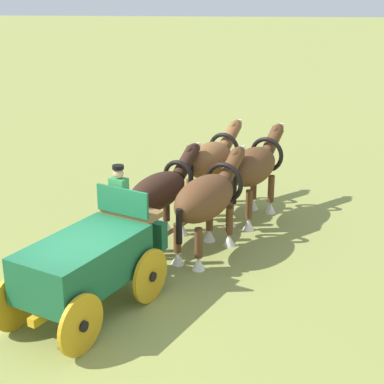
{
  "coord_description": "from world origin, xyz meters",
  "views": [
    {
      "loc": [
        -10.0,
        -2.99,
        6.1
      ],
      "look_at": [
        3.95,
        -1.69,
        1.2
      ],
      "focal_mm": 56.08,
      "sensor_mm": 36.0,
      "label": 1
    }
  ],
  "objects_px": {
    "draft_horse_rear_off": "(207,198)",
    "draft_horse_lead_near": "(212,161)",
    "show_wagon": "(89,261)",
    "draft_horse_lead_off": "(254,167)",
    "draft_horse_rear_near": "(161,192)"
  },
  "relations": [
    {
      "from": "show_wagon",
      "to": "draft_horse_lead_off",
      "type": "relative_size",
      "value": 1.82
    },
    {
      "from": "draft_horse_rear_near",
      "to": "draft_horse_rear_off",
      "type": "distance_m",
      "value": 1.3
    },
    {
      "from": "draft_horse_lead_near",
      "to": "show_wagon",
      "type": "bearing_deg",
      "value": 161.07
    },
    {
      "from": "show_wagon",
      "to": "draft_horse_lead_off",
      "type": "height_order",
      "value": "show_wagon"
    },
    {
      "from": "show_wagon",
      "to": "draft_horse_lead_off",
      "type": "xyz_separation_m",
      "value": [
        5.24,
        -3.16,
        0.37
      ]
    },
    {
      "from": "draft_horse_lead_off",
      "to": "show_wagon",
      "type": "bearing_deg",
      "value": 148.89
    },
    {
      "from": "draft_horse_rear_off",
      "to": "draft_horse_lead_near",
      "type": "distance_m",
      "value": 2.91
    },
    {
      "from": "show_wagon",
      "to": "draft_horse_lead_near",
      "type": "relative_size",
      "value": 1.89
    },
    {
      "from": "show_wagon",
      "to": "draft_horse_lead_off",
      "type": "bearing_deg",
      "value": -31.11
    },
    {
      "from": "show_wagon",
      "to": "draft_horse_rear_near",
      "type": "distance_m",
      "value": 3.58
    },
    {
      "from": "show_wagon",
      "to": "draft_horse_rear_near",
      "type": "bearing_deg",
      "value": -14.57
    },
    {
      "from": "draft_horse_rear_off",
      "to": "draft_horse_lead_near",
      "type": "bearing_deg",
      "value": 1.54
    },
    {
      "from": "draft_horse_rear_off",
      "to": "draft_horse_lead_off",
      "type": "xyz_separation_m",
      "value": [
        2.36,
        -1.1,
        0.07
      ]
    },
    {
      "from": "show_wagon",
      "to": "draft_horse_rear_near",
      "type": "height_order",
      "value": "show_wagon"
    },
    {
      "from": "show_wagon",
      "to": "draft_horse_rear_near",
      "type": "relative_size",
      "value": 1.79
    }
  ]
}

